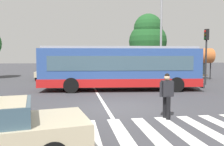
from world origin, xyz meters
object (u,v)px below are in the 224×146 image
Objects in this scene: city_transit_bus at (120,68)px; twin_arm_street_lamp at (161,22)px; background_tree_right at (148,38)px; parked_car_teal at (71,72)px; parked_car_white at (142,71)px; parked_car_silver at (97,71)px; parked_car_champagne at (47,72)px; parked_car_black at (121,71)px; traffic_light_far_corner at (206,48)px; pedestrian_crossing_street at (167,93)px; bus_stop_shelter at (194,56)px.

twin_arm_street_lamp is (5.04, 5.16, 4.07)m from city_transit_bus.
background_tree_right is at bearing 82.24° from twin_arm_street_lamp.
parked_car_teal is 0.99× the size of parked_car_white.
twin_arm_street_lamp reaches higher than parked_car_silver.
parked_car_champagne is 13.06m from background_tree_right.
parked_car_champagne is 0.99× the size of parked_car_white.
city_transit_bus is 8.28m from twin_arm_street_lamp.
parked_car_black is 9.30m from traffic_light_far_corner.
pedestrian_crossing_street is 12.35m from traffic_light_far_corner.
parked_car_white is at bearing 64.15° from city_transit_bus.
bus_stop_shelter is at bearing 57.53° from pedestrian_crossing_street.
parked_car_teal is (-3.84, 16.85, -0.20)m from pedestrian_crossing_street.
parked_car_champagne is 2.52m from parked_car_teal.
background_tree_right is (6.72, 2.83, 4.01)m from parked_car_silver.
pedestrian_crossing_street is 17.28m from parked_car_teal.
parked_car_champagne is 12.64m from twin_arm_street_lamp.
parked_car_champagne is 0.59× the size of background_tree_right.
pedestrian_crossing_street is 0.38× the size of parked_car_white.
parked_car_teal is at bearing 179.23° from parked_car_silver.
parked_car_silver is at bearing 4.06° from parked_car_champagne.
twin_arm_street_lamp is at bearing -18.06° from parked_car_champagne.
bus_stop_shelter is at bearing -13.64° from parked_car_teal.
parked_car_champagne is at bearing 170.05° from bus_stop_shelter.
parked_car_white is (10.51, 0.45, 0.00)m from parked_car_champagne.
traffic_light_far_corner is 0.51× the size of twin_arm_street_lamp.
parked_car_champagne and parked_car_black have the same top height.
parked_car_champagne is 0.49× the size of twin_arm_street_lamp.
parked_car_silver is (5.29, 0.38, 0.00)m from parked_car_champagne.
bus_stop_shelter is at bearing 73.04° from traffic_light_far_corner.
bus_stop_shelter is 7.02m from background_tree_right.
parked_car_white is at bearing 98.04° from twin_arm_street_lamp.
parked_car_black is at bearing 77.87° from city_transit_bus.
background_tree_right is (4.10, 3.27, 4.01)m from parked_car_black.
pedestrian_crossing_street is at bearing -106.15° from background_tree_right.
parked_car_silver is 0.99× the size of parked_car_white.
background_tree_right is at bearing 100.16° from traffic_light_far_corner.
pedestrian_crossing_street is 14.46m from twin_arm_street_lamp.
pedestrian_crossing_street is 0.38× the size of parked_car_teal.
background_tree_right reaches higher than traffic_light_far_corner.
parked_car_silver is 0.49× the size of twin_arm_street_lamp.
pedestrian_crossing_street is 0.45× the size of bus_stop_shelter.
parked_car_silver and parked_car_white have the same top height.
parked_car_champagne is at bearing -177.55° from parked_car_white.
bus_stop_shelter is at bearing -62.20° from background_tree_right.
parked_car_champagne is 0.99× the size of parked_car_teal.
pedestrian_crossing_street is at bearing -68.96° from parked_car_champagne.
pedestrian_crossing_street is 0.19× the size of twin_arm_street_lamp.
city_transit_bus is at bearing -134.34° from twin_arm_street_lamp.
bus_stop_shelter is at bearing -17.14° from parked_car_silver.
twin_arm_street_lamp is 6.94m from background_tree_right.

